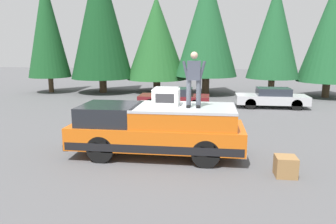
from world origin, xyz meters
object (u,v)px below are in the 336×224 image
(pickup_truck, at_px, (157,129))
(compressor_unit, at_px, (166,96))
(person_on_truck_bed, at_px, (194,78))
(wooden_crate, at_px, (286,166))
(parked_car_silver, at_px, (272,98))
(parked_car_maroon, at_px, (174,98))

(pickup_truck, relative_size, compressor_unit, 6.60)
(person_on_truck_bed, xyz_separation_m, wooden_crate, (-1.12, -2.59, -2.27))
(pickup_truck, bearing_deg, person_on_truck_bed, -96.85)
(pickup_truck, distance_m, wooden_crate, 4.01)
(wooden_crate, bearing_deg, compressor_unit, 67.61)
(parked_car_silver, relative_size, parked_car_maroon, 1.00)
(compressor_unit, relative_size, parked_car_maroon, 0.20)
(pickup_truck, height_order, compressor_unit, compressor_unit)
(compressor_unit, distance_m, parked_car_maroon, 8.49)
(parked_car_silver, height_order, wooden_crate, parked_car_silver)
(pickup_truck, relative_size, parked_car_silver, 1.35)
(parked_car_silver, relative_size, wooden_crate, 7.32)
(pickup_truck, relative_size, parked_car_maroon, 1.35)
(parked_car_silver, bearing_deg, wooden_crate, 171.76)
(parked_car_maroon, height_order, wooden_crate, parked_car_maroon)
(pickup_truck, bearing_deg, wooden_crate, -108.50)
(pickup_truck, height_order, person_on_truck_bed, person_on_truck_bed)
(compressor_unit, bearing_deg, parked_car_silver, -28.73)
(parked_car_maroon, bearing_deg, wooden_crate, -157.05)
(compressor_unit, bearing_deg, parked_car_maroon, 4.52)
(parked_car_silver, xyz_separation_m, wooden_crate, (-10.60, 1.54, -0.30))
(pickup_truck, distance_m, parked_car_silver, 10.74)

